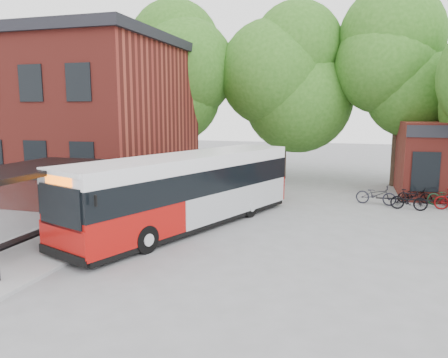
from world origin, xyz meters
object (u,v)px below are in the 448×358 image
(bicycle_0, at_px, (376,195))
(bicycle_1, at_px, (409,200))
(bus_shelter, at_px, (29,211))
(city_bus, at_px, (188,191))
(bicycle_4, at_px, (446,196))
(bicycle_2, at_px, (415,195))

(bicycle_0, xyz_separation_m, bicycle_1, (1.42, -0.82, -0.01))
(bus_shelter, relative_size, bicycle_1, 4.27)
(city_bus, relative_size, bicycle_1, 6.99)
(bus_shelter, bearing_deg, bicycle_0, 44.61)
(bicycle_4, bearing_deg, city_bus, 120.73)
(city_bus, bearing_deg, bicycle_4, 54.82)
(city_bus, distance_m, bicycle_2, 11.89)
(bicycle_0, xyz_separation_m, bicycle_2, (1.89, 0.86, -0.08))
(bus_shelter, bearing_deg, bicycle_1, 39.01)
(bicycle_0, relative_size, bicycle_1, 1.17)
(city_bus, distance_m, bicycle_4, 12.98)
(bicycle_0, distance_m, bicycle_1, 1.64)
(bus_shelter, distance_m, city_bus, 5.92)
(bicycle_1, relative_size, bicycle_2, 1.02)
(bicycle_2, height_order, bicycle_4, bicycle_4)
(bicycle_2, bearing_deg, bicycle_4, -97.07)
(bus_shelter, bearing_deg, city_bus, 50.87)
(bicycle_4, bearing_deg, bicycle_1, 126.77)
(bus_shelter, bearing_deg, bicycle_4, 39.12)
(city_bus, bearing_deg, bicycle_1, 53.40)
(bicycle_0, relative_size, bicycle_4, 1.10)
(bus_shelter, height_order, bicycle_0, bus_shelter)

